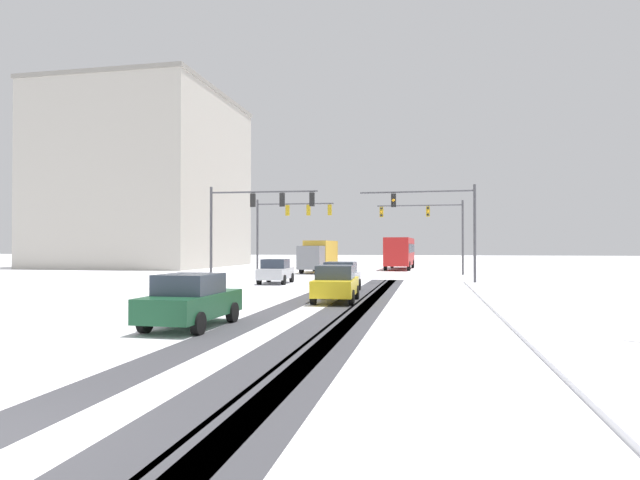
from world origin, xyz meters
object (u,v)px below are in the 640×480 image
(car_silver_lead, at_px, (276,271))
(car_white_second, at_px, (341,277))
(car_yellow_cab_third, at_px, (336,283))
(traffic_signal_near_right, at_px, (441,215))
(office_building_far_left_block, at_px, (147,181))
(car_dark_green_fourth, at_px, (191,300))
(traffic_signal_near_left, at_px, (253,211))
(traffic_signal_far_left, at_px, (288,219))
(bus_oncoming, at_px, (400,251))
(box_truck_delivery, at_px, (319,255))
(traffic_signal_far_right, at_px, (432,221))

(car_silver_lead, relative_size, car_white_second, 1.01)
(car_yellow_cab_third, bearing_deg, traffic_signal_near_right, 69.22)
(office_building_far_left_block, bearing_deg, traffic_signal_near_right, -35.17)
(car_white_second, relative_size, car_dark_green_fourth, 1.00)
(traffic_signal_near_left, distance_m, office_building_far_left_block, 35.58)
(car_silver_lead, bearing_deg, office_building_far_left_block, 132.55)
(traffic_signal_far_left, distance_m, bus_oncoming, 17.19)
(traffic_signal_far_left, distance_m, traffic_signal_near_left, 10.00)
(car_yellow_cab_third, height_order, box_truck_delivery, box_truck_delivery)
(bus_oncoming, bearing_deg, car_yellow_cab_third, -91.68)
(traffic_signal_near_left, height_order, car_silver_lead, traffic_signal_near_left)
(traffic_signal_far_right, relative_size, traffic_signal_near_right, 0.99)
(traffic_signal_far_right, relative_size, car_silver_lead, 1.80)
(car_silver_lead, bearing_deg, traffic_signal_far_left, 100.43)
(traffic_signal_far_right, height_order, car_silver_lead, traffic_signal_far_right)
(car_silver_lead, xyz_separation_m, car_white_second, (5.30, -5.66, 0.00))
(bus_oncoming, distance_m, office_building_far_left_block, 32.58)
(car_white_second, distance_m, box_truck_delivery, 21.65)
(car_silver_lead, bearing_deg, traffic_signal_far_right, 53.31)
(traffic_signal_near_right, height_order, car_silver_lead, traffic_signal_near_right)
(car_yellow_cab_third, xyz_separation_m, car_dark_green_fourth, (-3.02, -8.17, 0.00))
(traffic_signal_far_left, height_order, car_white_second, traffic_signal_far_left)
(traffic_signal_far_right, height_order, traffic_signal_near_right, same)
(traffic_signal_near_left, height_order, car_yellow_cab_third, traffic_signal_near_left)
(traffic_signal_far_left, bearing_deg, car_dark_green_fourth, -80.76)
(traffic_signal_near_right, bearing_deg, bus_oncoming, 99.50)
(car_yellow_cab_third, bearing_deg, office_building_far_left_block, 128.98)
(car_dark_green_fourth, bearing_deg, car_white_second, 79.80)
(traffic_signal_near_left, relative_size, car_yellow_cab_third, 1.77)
(traffic_signal_far_left, relative_size, car_dark_green_fourth, 1.63)
(car_dark_green_fourth, relative_size, bus_oncoming, 0.37)
(box_truck_delivery, bearing_deg, car_white_second, -75.21)
(traffic_signal_near_left, bearing_deg, box_truck_delivery, 85.10)
(car_yellow_cab_third, xyz_separation_m, office_building_far_left_block, (-30.31, 37.46, 9.80))
(traffic_signal_far_right, distance_m, office_building_far_left_block, 37.42)
(traffic_signal_far_left, height_order, traffic_signal_near_left, same)
(car_white_second, distance_m, car_dark_green_fourth, 13.60)
(car_white_second, distance_m, office_building_far_left_block, 44.92)
(traffic_signal_near_left, relative_size, car_dark_green_fourth, 1.80)
(box_truck_delivery, height_order, office_building_far_left_block, office_building_far_left_block)
(car_white_second, xyz_separation_m, car_dark_green_fourth, (-2.41, -13.38, 0.00))
(traffic_signal_near_right, relative_size, car_yellow_cab_third, 1.81)
(car_silver_lead, height_order, box_truck_delivery, box_truck_delivery)
(car_dark_green_fourth, bearing_deg, box_truck_delivery, 95.19)
(car_dark_green_fourth, bearing_deg, traffic_signal_near_left, 103.12)
(bus_oncoming, bearing_deg, box_truck_delivery, -127.97)
(traffic_signal_near_right, xyz_separation_m, car_yellow_cab_third, (-4.82, -12.70, -3.70))
(box_truck_delivery, bearing_deg, traffic_signal_near_left, -94.90)
(bus_oncoming, xyz_separation_m, box_truck_delivery, (-7.17, -9.19, -0.36))
(car_yellow_cab_third, xyz_separation_m, bus_oncoming, (1.03, 35.32, 1.18))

